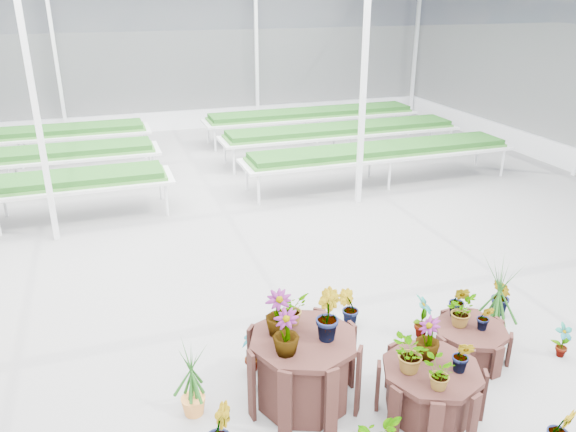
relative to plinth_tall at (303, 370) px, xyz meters
name	(u,v)px	position (x,y,z in m)	size (l,w,h in m)	color
ground_plane	(283,325)	(0.26, 1.49, -0.41)	(24.00, 24.00, 0.00)	gray
greenhouse_shell	(282,165)	(0.26, 1.49, 1.84)	(18.00, 24.00, 4.50)	white
steel_frame	(282,165)	(0.26, 1.49, 1.84)	(18.00, 24.00, 4.50)	silver
nursery_benches	(191,156)	(0.26, 8.69, 0.01)	(16.00, 7.00, 0.84)	silver
plinth_tall	(303,370)	(0.00, 0.00, 0.00)	(1.20, 1.20, 0.82)	#351A16
plinth_mid	(430,390)	(1.20, -0.60, -0.12)	(1.08, 1.08, 0.57)	#351A16
plinth_low	(469,342)	(2.20, 0.10, -0.20)	(0.92, 0.92, 0.41)	#351A16
nursery_plants	(383,342)	(0.95, -0.01, 0.15)	(4.77, 2.96, 1.37)	#1B4B17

